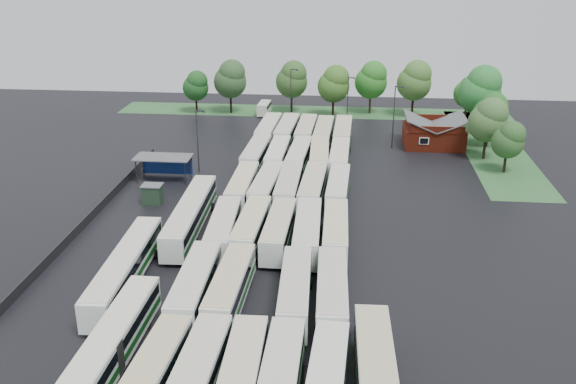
{
  "coord_description": "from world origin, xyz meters",
  "views": [
    {
      "loc": [
        9.49,
        -64.74,
        32.35
      ],
      "look_at": [
        2.0,
        12.0,
        2.5
      ],
      "focal_mm": 40.0,
      "sensor_mm": 36.0,
      "label": 1
    }
  ],
  "objects": [
    {
      "name": "lamp_post_back_w",
      "position": [
        -1.57,
        55.57,
        6.07
      ],
      "size": [
        1.61,
        0.31,
        10.46
      ],
      "color": "#2D2D30",
      "rests_on": "ground"
    },
    {
      "name": "bus_r3c2",
      "position": [
        1.83,
        15.14,
        2.03
      ],
      "size": [
        2.88,
        13.25,
        3.68
      ],
      "rotation": [
        0.0,
        0.0,
        -0.0
      ],
      "color": "white",
      "rests_on": "ground"
    },
    {
      "name": "puddle_2",
      "position": [
        -10.56,
        1.25,
        0.0
      ],
      "size": [
        6.06,
        6.06,
        0.01
      ],
      "primitive_type": "cylinder",
      "color": "black",
      "rests_on": "ground"
    },
    {
      "name": "tree_east_4",
      "position": [
        32.42,
        60.96,
        5.68
      ],
      "size": [
        5.33,
        5.33,
        8.83
      ],
      "color": "black",
      "rests_on": "ground"
    },
    {
      "name": "bus_r2c0",
      "position": [
        -4.35,
        0.86,
        1.99
      ],
      "size": [
        3.42,
        13.14,
        3.62
      ],
      "rotation": [
        0.0,
        0.0,
        0.05
      ],
      "color": "white",
      "rests_on": "ground"
    },
    {
      "name": "lamp_post_ne",
      "position": [
        17.08,
        40.95,
        6.18
      ],
      "size": [
        1.64,
        0.32,
        10.64
      ],
      "color": "#2D2D30",
      "rests_on": "ground"
    },
    {
      "name": "bus_r2c1",
      "position": [
        -1.21,
        1.51,
        1.98
      ],
      "size": [
        3.1,
        13.02,
        3.6
      ],
      "rotation": [
        0.0,
        0.0,
        -0.03
      ],
      "color": "white",
      "rests_on": "ground"
    },
    {
      "name": "bus_r3c3",
      "position": [
        5.05,
        14.91,
        2.04
      ],
      "size": [
        3.34,
        13.44,
        3.71
      ],
      "rotation": [
        0.0,
        0.0,
        -0.04
      ],
      "color": "white",
      "rests_on": "ground"
    },
    {
      "name": "lamp_post_back_e",
      "position": [
        9.25,
        55.44,
        5.3
      ],
      "size": [
        1.4,
        0.27,
        9.12
      ],
      "color": "#2D2D30",
      "rests_on": "ground"
    },
    {
      "name": "artic_bus_west_a",
      "position": [
        -9.08,
        -22.87,
        1.97
      ],
      "size": [
        2.98,
        19.14,
        3.54
      ],
      "rotation": [
        0.0,
        0.0,
        -0.01
      ],
      "color": "white",
      "rests_on": "ground"
    },
    {
      "name": "bus_r5c3",
      "position": [
        5.26,
        41.69,
        2.01
      ],
      "size": [
        3.14,
        13.17,
        3.65
      ],
      "rotation": [
        0.0,
        0.0,
        -0.03
      ],
      "color": "white",
      "rests_on": "ground"
    },
    {
      "name": "bus_r0c1",
      "position": [
        -1.18,
        -26.09,
        2.06
      ],
      "size": [
        3.2,
        13.5,
        3.74
      ],
      "rotation": [
        0.0,
        0.0,
        -0.03
      ],
      "color": "white",
      "rests_on": "ground"
    },
    {
      "name": "bus_r3c1",
      "position": [
        -1.18,
        14.94,
        2.0
      ],
      "size": [
        3.43,
        13.2,
        3.64
      ],
      "rotation": [
        0.0,
        0.0,
        -0.05
      ],
      "color": "white",
      "rests_on": "ground"
    },
    {
      "name": "tree_east_0",
      "position": [
        33.41,
        29.87,
        5.17
      ],
      "size": [
        4.86,
        4.85,
        8.04
      ],
      "color": "black",
      "rests_on": "ground"
    },
    {
      "name": "bus_r2c4",
      "position": [
        8.44,
        1.3,
        1.98
      ],
      "size": [
        2.95,
        13.0,
        3.61
      ],
      "rotation": [
        0.0,
        0.0,
        0.01
      ],
      "color": "white",
      "rests_on": "ground"
    },
    {
      "name": "tree_north_4",
      "position": [
        13.83,
        64.66,
        6.92
      ],
      "size": [
        6.49,
        6.49,
        10.76
      ],
      "color": "#36251B",
      "rests_on": "ground"
    },
    {
      "name": "bus_r1c1",
      "position": [
        -1.17,
        -12.14,
        1.99
      ],
      "size": [
        3.02,
        13.08,
        3.63
      ],
      "rotation": [
        0.0,
        0.0,
        -0.02
      ],
      "color": "white",
      "rests_on": "ground"
    },
    {
      "name": "tree_north_5",
      "position": [
        22.28,
        63.11,
        7.28
      ],
      "size": [
        6.83,
        6.83,
        11.32
      ],
      "color": "black",
      "rests_on": "ground"
    },
    {
      "name": "bus_r0c3",
      "position": [
        5.08,
        -25.83,
        2.01
      ],
      "size": [
        2.86,
        13.16,
        3.66
      ],
      "rotation": [
        0.0,
        0.0,
        -0.0
      ],
      "color": "white",
      "rests_on": "ground"
    },
    {
      "name": "tree_east_2",
      "position": [
        33.21,
        43.06,
        6.11
      ],
      "size": [
        5.73,
        5.73,
        9.49
      ],
      "color": "black",
      "rests_on": "ground"
    },
    {
      "name": "puddle_3",
      "position": [
        5.05,
        -3.15,
        0.0
      ],
      "size": [
        3.46,
        3.46,
        0.01
      ],
      "primitive_type": "cylinder",
      "color": "black",
      "rests_on": "ground"
    },
    {
      "name": "tree_north_2",
      "position": [
        -2.19,
        63.96,
        6.86
      ],
      "size": [
        6.44,
        6.44,
        10.67
      ],
      "color": "black",
      "rests_on": "ground"
    },
    {
      "name": "grass_strip_east",
      "position": [
        34.0,
        42.8,
        0.01
      ],
      "size": [
        10.0,
        50.0,
        0.01
      ],
      "primitive_type": "cube",
      "color": "#2C5D2D",
      "rests_on": "ground"
    },
    {
      "name": "bus_r5c2",
      "position": [
        2.19,
        42.18,
        2.03
      ],
      "size": [
        3.18,
        13.32,
        3.69
      ],
      "rotation": [
        0.0,
        0.0,
        -0.03
      ],
      "color": "white",
      "rests_on": "ground"
    },
    {
      "name": "bus_r2c2",
      "position": [
        1.98,
        1.24,
        1.96
      ],
      "size": [
        2.99,
        12.86,
        3.56
      ],
      "rotation": [
        0.0,
        0.0,
        -0.02
      ],
      "color": "white",
      "rests_on": "ground"
    },
    {
      "name": "tree_east_3",
      "position": [
        32.88,
        51.46,
        8.09
      ],
      "size": [
        7.59,
        7.59,
        12.57
      ],
      "color": "#33271B",
      "rests_on": "ground"
    },
    {
      "name": "bus_r2c3",
      "position": [
        5.29,
        0.96,
        2.04
      ],
      "size": [
        3.17,
        13.41,
        3.71
      ],
      "rotation": [
        0.0,
        0.0,
        0.03
      ],
      "color": "white",
      "rests_on": "ground"
    },
    {
      "name": "tree_east_1",
      "position": [
        31.53,
        36.25,
        6.53
      ],
      "size": [
        6.13,
        6.13,
        10.15
      ],
      "color": "black",
      "rests_on": "ground"
    },
    {
      "name": "bus_r4c1",
      "position": [
        -1.22,
        28.58,
        1.95
      ],
      "size": [
        2.87,
        12.74,
        3.54
      ],
      "rotation": [
        0.0,
        0.0,
        -0.01
      ],
      "color": "white",
      "rests_on": "ground"
    },
    {
      "name": "bus_r5c1",
      "position": [
        -1.14,
        42.3,
        2.05
      ],
      "size": [
        3.4,
        13.48,
        3.72
      ],
      "rotation": [
        0.0,
        0.0,
        -0.04
      ],
      "color": "white",
      "rests_on": "ground"
    },
    {
      "name": "tree_north_0",
      "position": [
        -21.61,
        61.85,
        5.59
      ],
      "size": [
        5.24,
        5.24,
        8.69
      ],
      "color": "black",
      "rests_on": "ground"
    },
    {
      "name": "bus_r1c0",
      "position": [
        -4.52,
        -12.34,
        2.04
      ],
      "size": [
        3.1,
        13.41,
        3.72
      ],
      "rotation": [
        0.0,
        0.0,
        0.02
      ],
      "color": "white",
      "rests_on": "ground"
    },
    {
      "name": "ground",
      "position": [
        0.0,
        0.0,
        0.0
      ],
      "size": [
        160.0,
        160.0,
        0.0
      ],
      "primitive_type": "plane",
      "color": "black",
      "rests_on": "ground"
    },
    {
      "name": "tree_north_6",
      "position": [
        33.67,
        61.65,
        6.04
      ],
      "size": [
        5.67,
        5.67,
        9.38
      ],
      "color": "black",
      "rests_on": "ground"
    },
    {
      "name": "artic_bus_west_c",
      "position": [
        -12.37,
        -9.38,
        1.98
      ],
      "size": [
        3.34,
        19.35,
        3.58
      ],
      "rotation": [
        0.0,
        0.0,
        0.03
      ],
      "color": "white",
      "rests_on": "ground"
    },
    {
      "name": "tree_north_1",
      "position": [
        -14.5,
        62.22,
        7.05
      ],
      "size": [
        6.61,
        6.61,
        10.95
      ],
      "color": "black",
      "rests_on": "ground"
    },
    {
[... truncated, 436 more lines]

